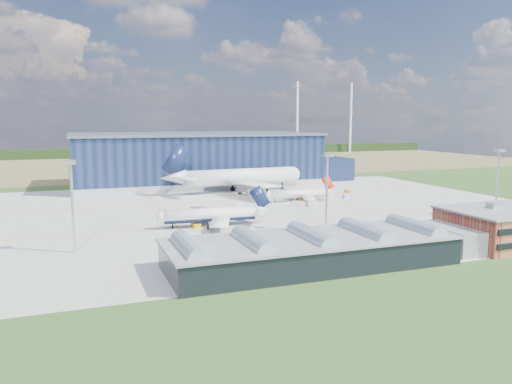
# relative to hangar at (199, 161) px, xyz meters

# --- Properties ---
(ground) EXTENTS (600.00, 600.00, 0.00)m
(ground) POSITION_rel_hangar_xyz_m (-2.81, -94.80, -11.62)
(ground) COLOR #2F501E
(ground) RESTS_ON ground
(apron) EXTENTS (220.00, 160.00, 0.08)m
(apron) POSITION_rel_hangar_xyz_m (-2.81, -84.80, -11.59)
(apron) COLOR #ADADA7
(apron) RESTS_ON ground
(farmland) EXTENTS (600.00, 220.00, 0.01)m
(farmland) POSITION_rel_hangar_xyz_m (-2.81, 125.20, -11.62)
(farmland) COLOR olive
(farmland) RESTS_ON ground
(treeline) EXTENTS (600.00, 8.00, 8.00)m
(treeline) POSITION_rel_hangar_xyz_m (-2.81, 205.20, -7.62)
(treeline) COLOR black
(treeline) RESTS_ON ground
(hangar) EXTENTS (145.00, 62.00, 26.10)m
(hangar) POSITION_rel_hangar_xyz_m (0.00, 0.00, 0.00)
(hangar) COLOR #0F1A32
(hangar) RESTS_ON ground
(glass_concourse) EXTENTS (78.00, 23.00, 8.60)m
(glass_concourse) POSITION_rel_hangar_xyz_m (-9.26, -154.80, -7.93)
(glass_concourse) COLOR black
(glass_concourse) RESTS_ON ground
(light_mast_west) EXTENTS (2.60, 2.60, 23.00)m
(light_mast_west) POSITION_rel_hangar_xyz_m (-62.81, -124.80, 3.82)
(light_mast_west) COLOR silver
(light_mast_west) RESTS_ON ground
(light_mast_center) EXTENTS (2.60, 2.60, 23.00)m
(light_mast_center) POSITION_rel_hangar_xyz_m (7.19, -124.80, 3.82)
(light_mast_center) COLOR silver
(light_mast_center) RESTS_ON ground
(light_mast_east) EXTENTS (2.60, 2.60, 23.00)m
(light_mast_east) POSITION_rel_hangar_xyz_m (72.19, -124.80, 3.82)
(light_mast_east) COLOR silver
(light_mast_east) RESTS_ON ground
(airliner_navy) EXTENTS (39.03, 38.29, 11.95)m
(airliner_navy) POSITION_rel_hangar_xyz_m (-23.38, -106.80, -5.64)
(airliner_navy) COLOR white
(airliner_navy) RESTS_ON ground
(airliner_red) EXTENTS (31.71, 31.06, 10.03)m
(airliner_red) POSITION_rel_hangar_xyz_m (22.23, -72.80, -6.60)
(airliner_red) COLOR white
(airliner_red) RESTS_ON ground
(airliner_widebody) EXTENTS (70.69, 69.30, 21.98)m
(airliner_widebody) POSITION_rel_hangar_xyz_m (9.22, -39.80, -0.63)
(airliner_widebody) COLOR white
(airliner_widebody) RESTS_ON ground
(gse_tug_a) EXTENTS (2.49, 3.65, 1.43)m
(gse_tug_a) POSITION_rel_hangar_xyz_m (-27.79, -106.74, -10.90)
(gse_tug_a) COLOR orange
(gse_tug_a) RESTS_ON ground
(gse_van_a) EXTENTS (6.16, 4.58, 2.46)m
(gse_van_a) POSITION_rel_hangar_xyz_m (-15.52, -137.02, -10.38)
(gse_van_a) COLOR silver
(gse_van_a) RESTS_ON ground
(gse_cart_a) EXTENTS (2.70, 3.53, 1.38)m
(gse_cart_a) POSITION_rel_hangar_xyz_m (45.33, -71.76, -10.93)
(gse_cart_a) COLOR silver
(gse_cart_a) RESTS_ON ground
(gse_van_b) EXTENTS (5.10, 4.46, 2.16)m
(gse_van_b) POSITION_rel_hangar_xyz_m (17.56, -84.09, -10.54)
(gse_van_b) COLOR silver
(gse_van_b) RESTS_ON ground
(gse_tug_c) EXTENTS (2.80, 3.41, 1.28)m
(gse_tug_c) POSITION_rel_hangar_xyz_m (54.07, -58.15, -10.97)
(gse_tug_c) COLOR orange
(gse_tug_c) RESTS_ON ground
(gse_cart_b) EXTENTS (3.09, 2.54, 1.15)m
(gse_cart_b) POSITION_rel_hangar_xyz_m (-29.65, -46.37, -11.04)
(gse_cart_b) COLOR silver
(gse_cart_b) RESTS_ON ground
(gse_van_c) EXTENTS (4.80, 2.93, 2.15)m
(gse_van_c) POSITION_rel_hangar_xyz_m (31.02, -140.80, -10.54)
(gse_van_c) COLOR silver
(gse_van_c) RESTS_ON ground
(airstair) EXTENTS (4.28, 5.99, 3.56)m
(airstair) POSITION_rel_hangar_xyz_m (-9.93, -97.02, -9.84)
(airstair) COLOR silver
(airstair) RESTS_ON ground
(car_a) EXTENTS (3.15, 1.42, 1.05)m
(car_a) POSITION_rel_hangar_xyz_m (1.41, -142.80, -11.09)
(car_a) COLOR #99999E
(car_a) RESTS_ON ground
(car_b) EXTENTS (3.44, 2.28, 1.07)m
(car_b) POSITION_rel_hangar_xyz_m (-10.59, -142.80, -11.08)
(car_b) COLOR #99999E
(car_b) RESTS_ON ground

